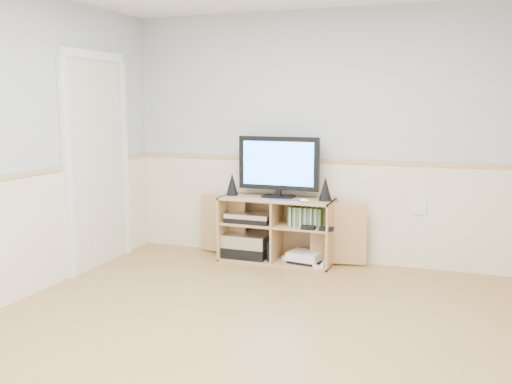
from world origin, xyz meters
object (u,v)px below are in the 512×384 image
Objects in this scene: monitor at (279,165)px; game_consoles at (304,257)px; keyboard at (284,200)px; media_cabinet at (278,228)px.

game_consoles is (0.29, -0.06, -0.91)m from monitor.
keyboard is 0.63m from game_consoles.
keyboard reaches higher than game_consoles.
media_cabinet is 2.14× the size of monitor.
monitor is at bearing 110.89° from keyboard.
monitor is 0.39m from keyboard.
keyboard is (0.11, -0.19, 0.32)m from media_cabinet.
monitor reaches higher than media_cabinet.
game_consoles is at bearing 25.08° from keyboard.
game_consoles is at bearing -11.66° from monitor.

